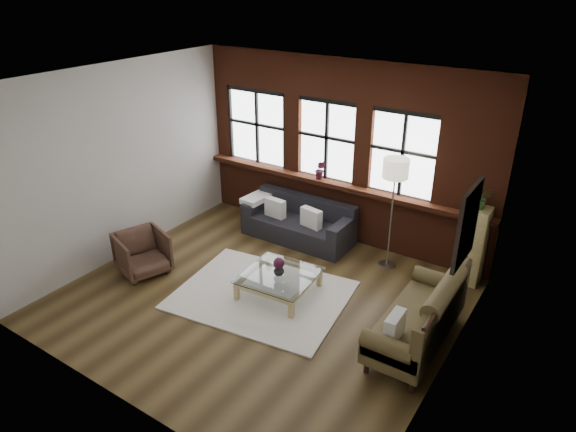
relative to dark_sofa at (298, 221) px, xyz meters
The scene contains 26 objects.
floor 2.01m from the dark_sofa, 74.12° to the right, with size 5.50×5.50×0.00m, color #3F2E17.
ceiling 3.46m from the dark_sofa, 74.12° to the right, with size 5.50×5.50×0.00m, color white.
wall_back 1.48m from the dark_sofa, 47.98° to the left, with size 5.50×5.50×0.00m, color #BCB7AF.
wall_front 4.60m from the dark_sofa, 83.00° to the right, with size 5.50×5.50×0.00m, color #BCB7AF.
wall_left 3.17m from the dark_sofa, 139.31° to the right, with size 5.00×5.00×0.00m, color #BCB7AF.
wall_right 4.00m from the dark_sofa, 30.00° to the right, with size 5.00×5.00×0.00m, color #BCB7AF.
brick_backwall 1.46m from the dark_sofa, 44.97° to the left, with size 5.50×0.12×3.20m, color #5C2615, non-canonical shape.
sill_ledge 0.98m from the dark_sofa, 39.77° to the left, with size 5.50×0.30×0.08m, color #5C2615.
window_left 1.95m from the dark_sofa, 156.41° to the left, with size 1.38×0.10×1.50m, color black, non-canonical shape.
window_mid 1.51m from the dark_sofa, 66.37° to the left, with size 1.38×0.10×1.50m, color black, non-canonical shape.
window_right 2.22m from the dark_sofa, 18.53° to the left, with size 1.38×0.10×1.50m, color black, non-canonical shape.
wall_poster 3.93m from the dark_sofa, 26.14° to the right, with size 0.05×0.74×0.94m, color black, non-canonical shape.
shag_rug 1.95m from the dark_sofa, 74.22° to the right, with size 2.47×1.94×0.03m, color white.
dark_sofa is the anchor object (origin of this frame).
pillow_a 0.48m from the dark_sofa, 166.86° to the right, with size 0.40×0.14×0.34m, color white.
pillow_b 0.40m from the dark_sofa, 16.71° to the right, with size 0.40×0.14×0.34m, color white.
vintage_settee 3.28m from the dark_sofa, 29.80° to the right, with size 0.85×1.91×1.02m, color brown, non-canonical shape.
pillow_settee 3.55m from the dark_sofa, 38.70° to the right, with size 0.14×0.38×0.34m, color white.
armchair 2.76m from the dark_sofa, 122.29° to the right, with size 0.73×0.76×0.69m, color #432C21.
coffee_table 1.81m from the dark_sofa, 66.71° to the right, with size 1.04×1.04×0.35m, color tan, non-canonical shape.
vase 1.80m from the dark_sofa, 66.71° to the right, with size 0.16×0.16×0.17m, color #B2B2B2.
flowers 1.81m from the dark_sofa, 66.71° to the right, with size 0.17×0.17×0.17m, color #47182E.
drawer_chest 3.00m from the dark_sofa, ahead, with size 0.39×0.39×1.25m, color tan.
potted_plant_top 3.17m from the dark_sofa, ahead, with size 0.32×0.27×0.35m, color #2D5923.
floor_lamp 1.86m from the dark_sofa, ahead, with size 0.40×0.40×2.02m, color #A5A5A8, non-canonical shape.
sill_plant 1.00m from the dark_sofa, 65.22° to the left, with size 0.19×0.15×0.34m, color #47182E.
Camera 1 is at (3.87, -5.12, 4.44)m, focal length 32.00 mm.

